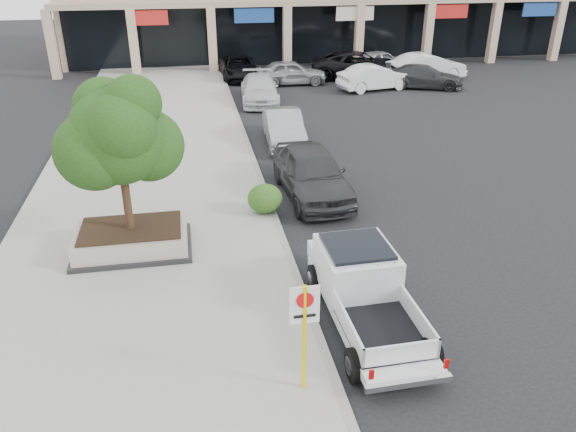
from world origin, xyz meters
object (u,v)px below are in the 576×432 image
object	(u,v)px
lot_car_e	(380,61)
lot_car_f	(426,67)
lot_car_d	(359,65)
lot_car_a	(291,72)
curb_car_d	(239,67)
planter_tree	(124,135)
lot_car_b	(375,77)
curb_car_c	(259,89)
lot_car_c	(424,77)
curb_car_a	(312,173)
no_parking_sign	(304,324)
curb_car_b	(284,128)
planter	(132,238)
pickup_truck	(368,295)

from	to	relation	value
lot_car_e	lot_car_f	world-z (taller)	lot_car_f
lot_car_d	lot_car_a	bearing A→B (deg)	115.42
curb_car_d	lot_car_a	xyz separation A→B (m)	(2.93, -2.34, 0.05)
planter_tree	lot_car_b	bearing A→B (deg)	53.80
planter_tree	lot_car_a	bearing A→B (deg)	67.63
curb_car_c	lot_car_c	distance (m)	10.24
curb_car_a	lot_car_f	bearing A→B (deg)	52.87
curb_car_d	lot_car_e	world-z (taller)	lot_car_e
no_parking_sign	lot_car_a	xyz separation A→B (m)	(4.65, 25.94, -0.90)
curb_car_b	lot_car_c	world-z (taller)	curb_car_b
curb_car_d	curb_car_a	bearing A→B (deg)	-89.18
planter	curb_car_b	distance (m)	10.48
lot_car_b	lot_car_e	size ratio (longest dim) A/B	1.03
planter_tree	no_parking_sign	world-z (taller)	planter_tree
curb_car_a	curb_car_d	size ratio (longest dim) A/B	1.00
curb_car_a	lot_car_d	distance (m)	18.87
planter_tree	lot_car_d	bearing A→B (deg)	58.25
curb_car_b	lot_car_e	bearing A→B (deg)	59.54
no_parking_sign	lot_car_b	xyz separation A→B (m)	(9.27, 23.67, -0.90)
curb_car_a	curb_car_c	distance (m)	12.88
planter_tree	curb_car_d	world-z (taller)	planter_tree
curb_car_b	lot_car_e	distance (m)	16.28
curb_car_d	lot_car_e	distance (m)	9.47
lot_car_d	lot_car_e	xyz separation A→B (m)	(1.99, 1.76, -0.10)
lot_car_e	lot_car_f	distance (m)	3.59
curb_car_c	lot_car_b	distance (m)	7.26
curb_car_c	planter	bearing A→B (deg)	-105.11
planter	lot_car_f	size ratio (longest dim) A/B	0.64
planter	curb_car_d	bearing A→B (deg)	76.57
curb_car_b	curb_car_d	xyz separation A→B (m)	(-0.53, 13.39, -0.02)
curb_car_a	lot_car_e	bearing A→B (deg)	61.95
curb_car_c	lot_car_b	size ratio (longest dim) A/B	1.09
planter	lot_car_f	xyz separation A→B (m)	(16.82, 19.39, 0.35)
lot_car_a	lot_car_f	world-z (taller)	lot_car_f
planter_tree	lot_car_f	size ratio (longest dim) A/B	0.80
pickup_truck	lot_car_e	distance (m)	28.21
curb_car_c	lot_car_b	world-z (taller)	lot_car_b
curb_car_b	lot_car_b	size ratio (longest dim) A/B	0.97
curb_car_d	lot_car_d	xyz separation A→B (m)	(7.48, -1.54, 0.15)
pickup_truck	lot_car_a	size ratio (longest dim) A/B	1.16
lot_car_d	lot_car_f	world-z (taller)	lot_car_d
pickup_truck	curb_car_b	distance (m)	13.01
no_parking_sign	lot_car_b	size ratio (longest dim) A/B	0.52
curb_car_c	lot_car_e	world-z (taller)	lot_car_e
lot_car_c	lot_car_e	bearing A→B (deg)	33.27
planter	no_parking_sign	world-z (taller)	no_parking_sign
pickup_truck	curb_car_c	bearing A→B (deg)	87.97
curb_car_c	lot_car_e	xyz separation A→B (m)	(9.00, 6.41, 0.03)
planter_tree	pickup_truck	xyz separation A→B (m)	(5.28, -4.45, -2.62)
curb_car_d	lot_car_f	size ratio (longest dim) A/B	0.99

